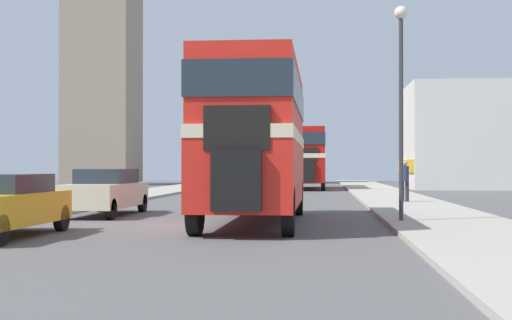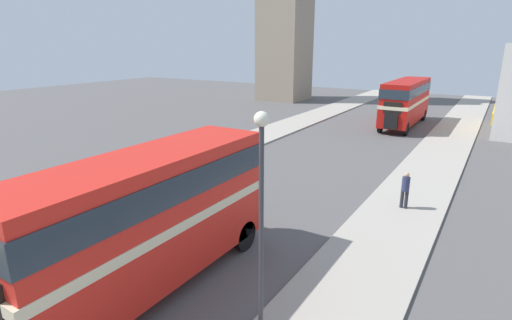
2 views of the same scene
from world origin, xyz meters
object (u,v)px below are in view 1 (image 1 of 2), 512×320
Objects in this scene: double_decker_bus at (256,131)px; car_parked_mid at (106,191)px; bus_distant at (308,154)px; pedestrian_walking at (405,178)px; car_parked_near at (1,204)px; street_lamp at (401,80)px.

double_decker_bus reaches higher than car_parked_mid.
bus_distant reaches higher than pedestrian_walking.
double_decker_bus is 11.86m from pedestrian_walking.
street_lamp reaches higher than car_parked_near.
car_parked_mid is at bearing 88.72° from car_parked_near.
double_decker_bus is at bearing 39.74° from car_parked_near.
bus_distant is 28.75m from car_parked_mid.
double_decker_bus is 6.16m from car_parked_mid.
car_parked_near is at bearing -91.28° from car_parked_mid.
street_lamp reaches higher than double_decker_bus.
pedestrian_walking is (10.63, 14.93, 0.35)m from car_parked_near.
car_parked_near is at bearing -125.45° from pedestrian_walking.
bus_distant is (0.87, 30.88, -0.07)m from double_decker_bus.
bus_distant is 1.75× the size of street_lamp.
double_decker_bus is at bearing -91.62° from bus_distant.
bus_distant reaches higher than car_parked_near.
bus_distant is 20.91m from pedestrian_walking.
car_parked_near is 18.33m from pedestrian_walking.
double_decker_bus is 30.90m from bus_distant.
street_lamp is at bearing -97.09° from pedestrian_walking.
bus_distant is at bearing 102.26° from pedestrian_walking.
car_parked_mid reaches higher than car_parked_near.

